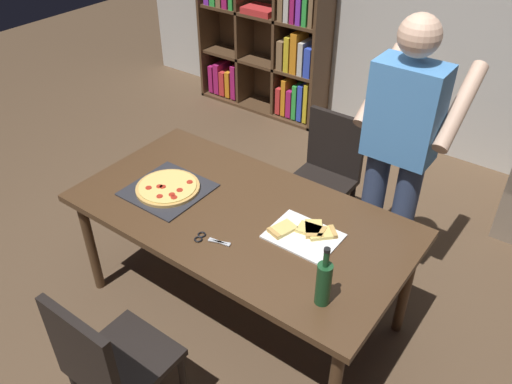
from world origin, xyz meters
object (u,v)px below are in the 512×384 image
Objects in this scene: chair_near_camera at (108,361)px; chair_far_side at (326,169)px; person_serving_pizza at (400,147)px; bookshelf at (265,18)px; wine_bottle at (324,283)px; kitchen_scissors at (207,239)px; dining_table at (240,222)px; pepperoni_pizza_on_tray at (168,188)px.

chair_far_side is (0.00, 1.96, 0.00)m from chair_near_camera.
person_serving_pizza reaches higher than chair_far_side.
wine_bottle is at bearing -50.25° from bookshelf.
bookshelf is 3.48m from wine_bottle.
chair_near_camera is 0.74m from kitchen_scissors.
kitchen_scissors is (-0.69, 0.02, -0.11)m from wine_bottle.
chair_near_camera is at bearing -90.00° from chair_far_side.
dining_table is 9.46× the size of kitchen_scissors.
pepperoni_pizza_on_tray reaches higher than kitchen_scissors.
chair_far_side is at bearing 66.59° from pepperoni_pizza_on_tray.
wine_bottle is at bearing -23.09° from dining_table.
wine_bottle reaches higher than dining_table.
pepperoni_pizza_on_tray is (-0.46, -0.08, 0.08)m from dining_table.
kitchen_scissors is (0.00, 0.70, 0.24)m from chair_near_camera.
person_serving_pizza reaches higher than dining_table.
chair_near_camera is 1.04m from wine_bottle.
chair_far_side is 4.53× the size of kitchen_scissors.
chair_near_camera is 2.09× the size of pepperoni_pizza_on_tray.
bookshelf is (-1.53, 2.38, 0.25)m from dining_table.
dining_table is at bearing -90.00° from chair_far_side.
wine_bottle is 1.59× the size of kitchen_scissors.
kitchen_scissors is at bearing -89.33° from dining_table.
chair_near_camera is 1.04m from pepperoni_pizza_on_tray.
chair_near_camera is at bearing -90.27° from kitchen_scissors.
wine_bottle is at bearing -61.52° from chair_far_side.
wine_bottle is (0.13, -1.06, -0.13)m from person_serving_pizza.
person_serving_pizza is at bearing 97.16° from wine_bottle.
bookshelf is 1.11× the size of person_serving_pizza.
wine_bottle is 0.70m from kitchen_scissors.
chair_near_camera is at bearing -135.26° from wine_bottle.
bookshelf reaches higher than person_serving_pizza.
dining_table is 0.96× the size of bookshelf.
pepperoni_pizza_on_tray is 2.17× the size of kitchen_scissors.
dining_table is at bearing -126.34° from person_serving_pizza.
dining_table is 1.07× the size of person_serving_pizza.
bookshelf is at bearing 129.75° from wine_bottle.
kitchen_scissors is at bearing -89.85° from chair_far_side.
person_serving_pizza is (0.56, 1.74, 0.49)m from chair_near_camera.
pepperoni_pizza_on_tray reaches higher than dining_table.
chair_near_camera reaches higher than pepperoni_pizza_on_tray.
person_serving_pizza is at bearing 39.62° from pepperoni_pizza_on_tray.
bookshelf is at bearing 137.61° from chair_far_side.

